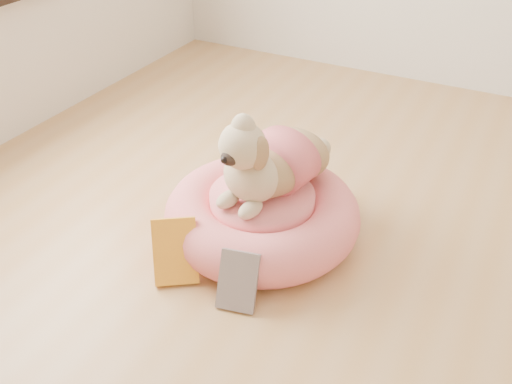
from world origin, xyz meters
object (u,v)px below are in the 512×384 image
at_px(dog, 269,146).
at_px(book_yellow, 175,251).
at_px(book_white, 238,281).
at_px(pet_bed, 262,215).

bearing_deg(dog, book_yellow, -103.22).
height_order(book_yellow, book_white, book_yellow).
bearing_deg(dog, book_white, -66.68).
distance_m(pet_bed, book_white, 0.38).
height_order(pet_bed, book_white, pet_bed).
bearing_deg(book_yellow, book_white, -37.76).
distance_m(pet_bed, dog, 0.29).
bearing_deg(dog, pet_bed, -101.57).
xyz_separation_m(pet_bed, book_yellow, (-0.16, -0.35, 0.02)).
relative_size(pet_bed, dog, 1.47).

